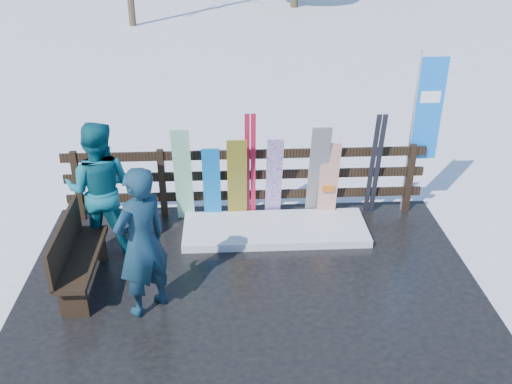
{
  "coord_description": "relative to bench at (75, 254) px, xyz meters",
  "views": [
    {
      "loc": [
        -0.26,
        -5.79,
        4.63
      ],
      "look_at": [
        0.1,
        1.0,
        1.1
      ],
      "focal_mm": 40.0,
      "sensor_mm": 36.0,
      "label": 1
    }
  ],
  "objects": [
    {
      "name": "ground",
      "position": [
        2.24,
        -0.39,
        -0.6
      ],
      "size": [
        700.0,
        700.0,
        0.0
      ],
      "primitive_type": "plane",
      "color": "white",
      "rests_on": "ground"
    },
    {
      "name": "deck",
      "position": [
        2.24,
        -0.39,
        -0.56
      ],
      "size": [
        6.0,
        5.0,
        0.08
      ],
      "primitive_type": "cube",
      "color": "black",
      "rests_on": "ground"
    },
    {
      "name": "fence",
      "position": [
        2.24,
        1.81,
        0.14
      ],
      "size": [
        5.6,
        0.1,
        1.15
      ],
      "color": "black",
      "rests_on": "deck"
    },
    {
      "name": "snow_patch",
      "position": [
        2.66,
        1.21,
        -0.46
      ],
      "size": [
        2.77,
        1.0,
        0.12
      ],
      "primitive_type": "cube",
      "color": "white",
      "rests_on": "deck"
    },
    {
      "name": "bench",
      "position": [
        0.0,
        0.0,
        0.0
      ],
      "size": [
        0.41,
        1.5,
        0.97
      ],
      "color": "black",
      "rests_on": "deck"
    },
    {
      "name": "snowboard_0",
      "position": [
        1.71,
        1.59,
        0.14
      ],
      "size": [
        0.27,
        0.28,
        1.3
      ],
      "primitive_type": "cube",
      "rotation": [
        0.2,
        0.0,
        0.0
      ],
      "color": "blue",
      "rests_on": "deck"
    },
    {
      "name": "snowboard_1",
      "position": [
        1.29,
        1.59,
        0.29
      ],
      "size": [
        0.27,
        0.35,
        1.62
      ],
      "primitive_type": "cube",
      "rotation": [
        0.2,
        0.0,
        0.0
      ],
      "color": "white",
      "rests_on": "deck"
    },
    {
      "name": "snowboard_2",
      "position": [
        2.1,
        1.59,
        0.2
      ],
      "size": [
        0.3,
        0.3,
        1.43
      ],
      "primitive_type": "cube",
      "rotation": [
        0.19,
        0.0,
        0.0
      ],
      "color": "gold",
      "rests_on": "deck"
    },
    {
      "name": "snowboard_3",
      "position": [
        2.66,
        1.59,
        0.22
      ],
      "size": [
        0.24,
        0.46,
        1.47
      ],
      "primitive_type": "cube",
      "rotation": [
        0.29,
        0.0,
        0.0
      ],
      "color": "white",
      "rests_on": "deck"
    },
    {
      "name": "snowboard_4",
      "position": [
        3.33,
        1.59,
        0.29
      ],
      "size": [
        0.29,
        0.4,
        1.62
      ],
      "primitive_type": "cube",
      "rotation": [
        0.23,
        0.0,
        0.0
      ],
      "color": "black",
      "rests_on": "deck"
    },
    {
      "name": "snowboard_5",
      "position": [
        3.5,
        1.59,
        0.15
      ],
      "size": [
        0.29,
        0.2,
        1.33
      ],
      "primitive_type": "cube",
      "rotation": [
        0.13,
        0.0,
        0.0
      ],
      "color": "silver",
      "rests_on": "deck"
    },
    {
      "name": "ski_pair_a",
      "position": [
        2.3,
        1.66,
        0.38
      ],
      "size": [
        0.16,
        0.2,
        1.79
      ],
      "color": "#AF1530",
      "rests_on": "deck"
    },
    {
      "name": "ski_pair_b",
      "position": [
        4.22,
        1.66,
        0.36
      ],
      "size": [
        0.17,
        0.28,
        1.76
      ],
      "color": "black",
      "rests_on": "deck"
    },
    {
      "name": "rental_flag",
      "position": [
        4.95,
        1.86,
        1.09
      ],
      "size": [
        0.45,
        0.04,
        2.6
      ],
      "color": "silver",
      "rests_on": "deck"
    },
    {
      "name": "person_front",
      "position": [
        0.94,
        -0.49,
        0.45
      ],
      "size": [
        0.83,
        0.82,
        1.92
      ],
      "primitive_type": "imported",
      "rotation": [
        0.0,
        0.0,
        3.9
      ],
      "color": "#143C46",
      "rests_on": "deck"
    },
    {
      "name": "person_back",
      "position": [
        0.19,
        0.91,
        0.46
      ],
      "size": [
        0.98,
        0.78,
        1.94
      ],
      "primitive_type": "imported",
      "rotation": [
        0.0,
        0.0,
        3.09
      ],
      "color": "#0D5462",
      "rests_on": "deck"
    }
  ]
}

